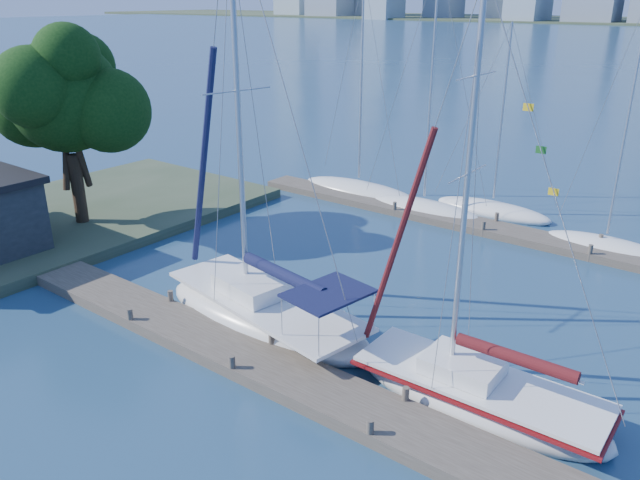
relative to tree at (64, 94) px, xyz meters
The scene contains 11 objects.
ground 16.96m from the tree, 14.03° to the right, with size 700.00×700.00×0.00m, color navy.
near_dock 16.88m from the tree, 14.03° to the right, with size 26.00×2.00×0.40m, color #463E33.
far_dock 22.02m from the tree, 35.57° to the left, with size 30.00×1.80×0.36m, color #463E33.
shore 6.81m from the tree, 157.89° to the right, with size 12.00×22.00×0.50m, color #38472D.
tree is the anchor object (origin of this frame).
sailboat_navy 14.82m from the tree, ahead, with size 9.39×4.43×14.49m.
sailboat_maroon 22.38m from the tree, ahead, with size 7.61×2.58×12.01m.
bg_boat_0 16.69m from the tree, 61.23° to the left, with size 8.02×4.97×12.52m.
bg_boat_1 18.78m from the tree, 46.85° to the left, with size 6.92×3.37×13.05m.
bg_boat_2 22.22m from the tree, 44.79° to the left, with size 6.67×3.24×10.10m.
bg_boat_3 25.86m from the tree, 31.58° to the left, with size 5.97×4.07×11.46m.
Camera 1 is at (12.01, -12.14, 10.93)m, focal length 35.00 mm.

